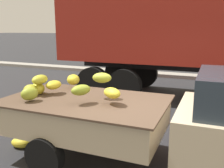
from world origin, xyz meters
TOP-DOWN VIEW (x-y plane):
  - ground at (0.00, 0.00)m, footprint 220.00×220.00m
  - curb_strip at (0.00, 8.46)m, footprint 80.00×0.80m
  - pickup_truck at (0.94, -0.02)m, footprint 5.02×1.83m
  - fallen_banana_bunch_near_tailgate at (-2.40, -0.24)m, footprint 0.41×0.28m

SIDE VIEW (x-z plane):
  - ground at x=0.00m, z-range 0.00..0.00m
  - curb_strip at x=0.00m, z-range 0.00..0.16m
  - fallen_banana_bunch_near_tailgate at x=-2.40m, z-range 0.00..0.19m
  - pickup_truck at x=0.94m, z-range 0.03..1.73m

